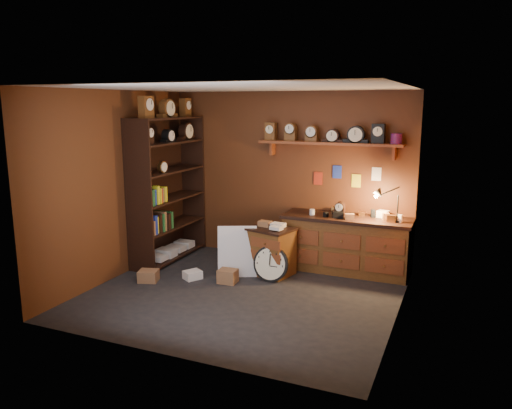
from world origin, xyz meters
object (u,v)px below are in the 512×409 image
object	(u,v)px
workbench	(346,241)
big_round_clock	(271,264)
low_cabinet	(271,249)
shelving_unit	(166,183)

from	to	relation	value
workbench	big_round_clock	xyz separation A→B (m)	(-0.89, -0.84, -0.22)
low_cabinet	big_round_clock	world-z (taller)	low_cabinet
workbench	low_cabinet	distance (m)	1.15
low_cabinet	big_round_clock	distance (m)	0.32
workbench	low_cabinet	xyz separation A→B (m)	(-0.99, -0.57, -0.08)
shelving_unit	big_round_clock	xyz separation A→B (m)	(1.95, -0.35, -1.00)
shelving_unit	workbench	world-z (taller)	shelving_unit
workbench	low_cabinet	world-z (taller)	workbench
shelving_unit	workbench	distance (m)	2.99
shelving_unit	workbench	size ratio (longest dim) A/B	1.34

